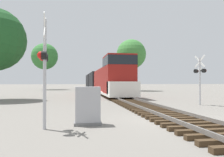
# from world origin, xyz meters

# --- Properties ---
(ground_plane) EXTENTS (400.00, 400.00, 0.00)m
(ground_plane) POSITION_xyz_m (0.00, 0.00, 0.00)
(ground_plane) COLOR slate
(rail_track_bed) EXTENTS (2.60, 160.00, 0.31)m
(rail_track_bed) POSITION_xyz_m (0.00, -0.00, 0.14)
(rail_track_bed) COLOR #42301E
(rail_track_bed) RESTS_ON ground
(freight_train) EXTENTS (2.92, 47.02, 4.44)m
(freight_train) POSITION_xyz_m (0.00, 32.68, 1.95)
(freight_train) COLOR maroon
(freight_train) RESTS_ON ground
(crossing_signal_near) EXTENTS (0.37, 1.01, 4.12)m
(crossing_signal_near) POSITION_xyz_m (-5.53, -1.09, 2.41)
(crossing_signal_near) COLOR #B7B7BC
(crossing_signal_near) RESTS_ON ground
(crossing_signal_far) EXTENTS (0.60, 1.00, 3.69)m
(crossing_signal_far) POSITION_xyz_m (4.66, 5.63, 2.27)
(crossing_signal_far) COLOR #B7B7BC
(crossing_signal_far) RESTS_ON ground
(relay_cabinet) EXTENTS (1.07, 0.60, 1.50)m
(relay_cabinet) POSITION_xyz_m (-3.94, -0.51, 0.74)
(relay_cabinet) COLOR slate
(relay_cabinet) RESTS_ON ground
(tree_mid_background) EXTENTS (5.95, 5.95, 10.37)m
(tree_mid_background) POSITION_xyz_m (6.68, 33.55, 7.36)
(tree_mid_background) COLOR #473521
(tree_mid_background) RESTS_ON ground
(tree_deep_background) EXTENTS (6.11, 6.11, 10.83)m
(tree_deep_background) POSITION_xyz_m (-11.57, 43.77, 7.74)
(tree_deep_background) COLOR brown
(tree_deep_background) RESTS_ON ground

